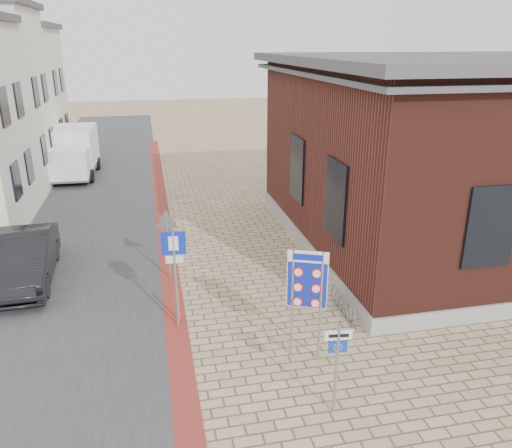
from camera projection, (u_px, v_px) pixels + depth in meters
name	position (u px, v px, depth m)	size (l,w,h in m)	color
ground	(270.00, 373.00, 11.57)	(120.00, 120.00, 0.00)	tan
road_strip	(87.00, 200.00, 24.24)	(7.00, 60.00, 0.02)	#38383A
curb_strip	(164.00, 230.00, 20.35)	(0.60, 40.00, 0.02)	maroon
brick_building	(461.00, 149.00, 18.58)	(13.00, 13.00, 6.80)	gray
bike_rack	(343.00, 305.00, 14.02)	(0.08, 1.80, 0.60)	slate
sedan	(24.00, 258.00, 15.78)	(1.67, 4.79, 1.58)	black
box_truck	(75.00, 152.00, 28.09)	(2.35, 5.23, 2.70)	slate
border_sign	(307.00, 282.00, 11.54)	(0.90, 0.41, 2.79)	gray
essen_sign	(337.00, 357.00, 9.93)	(0.55, 0.11, 2.05)	gray
parking_sign	(174.00, 260.00, 12.79)	(0.63, 0.09, 2.84)	gray
yield_sign	(167.00, 228.00, 15.63)	(0.81, 0.25, 2.31)	gray
bollard	(178.00, 305.00, 13.59)	(0.09, 0.09, 0.98)	#FD4B0D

